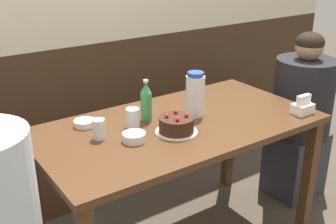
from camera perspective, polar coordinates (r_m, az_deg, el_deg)
name	(u,v)px	position (r m, az deg, el deg)	size (l,w,h in m)	color
back_wall	(86,4)	(2.92, -11.03, 14.11)	(4.80, 0.04, 2.50)	#3D2819
bench_seat	(110,156)	(3.05, -7.91, -5.86)	(2.76, 0.38, 0.44)	#56331E
dining_table	(178,140)	(2.21, 1.40, -3.82)	(1.47, 0.78, 0.77)	#4C2D19
birthday_cake	(176,125)	(2.04, 1.15, -1.77)	(0.21, 0.21, 0.10)	white
water_pitcher	(195,94)	(2.22, 3.70, 2.39)	(0.10, 0.10, 0.24)	white
soju_bottle	(146,101)	(2.16, -2.98, 1.47)	(0.06, 0.06, 0.22)	#388E4C
napkin_holder	(303,107)	(2.38, 17.78, 0.68)	(0.11, 0.08, 0.11)	white
bowl_soup_white	(134,137)	(1.97, -4.62, -3.41)	(0.11, 0.11, 0.04)	white
bowl_rice_small	(84,123)	(2.16, -11.25, -1.49)	(0.11, 0.11, 0.03)	white
glass_water_tall	(133,118)	(2.10, -4.80, -0.80)	(0.07, 0.07, 0.10)	silver
glass_tumbler_short	(99,129)	(2.00, -9.37, -2.30)	(0.06, 0.06, 0.10)	silver
person_grey_tee	(300,118)	(2.90, 17.43, -0.81)	(0.38, 0.38, 1.13)	#33333D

